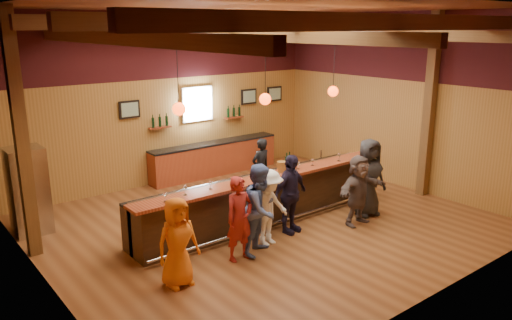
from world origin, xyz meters
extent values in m
plane|color=brown|center=(0.00, 0.00, 0.00)|extent=(9.00, 9.00, 0.00)
cube|color=#976329|center=(0.00, 4.00, 2.25)|extent=(9.00, 0.04, 4.50)
cube|color=#976329|center=(0.00, -4.00, 2.25)|extent=(9.00, 0.04, 4.50)
cube|color=#976329|center=(-4.50, 0.00, 2.25)|extent=(0.04, 8.00, 4.50)
cube|color=#976329|center=(4.50, 0.00, 2.25)|extent=(0.04, 8.00, 4.50)
cube|color=brown|center=(0.00, 0.00, 4.50)|extent=(9.00, 8.00, 0.04)
cube|color=#380F12|center=(0.00, 3.98, 3.65)|extent=(9.00, 0.01, 1.70)
cube|color=#380F12|center=(-4.48, 0.00, 3.65)|extent=(0.01, 8.00, 1.70)
cube|color=#380F12|center=(4.48, 0.00, 3.65)|extent=(0.01, 8.00, 1.70)
cube|color=#563618|center=(-4.35, 1.50, 2.25)|extent=(0.22, 0.22, 4.50)
cube|color=#563618|center=(4.35, -1.00, 2.25)|extent=(0.22, 0.22, 4.50)
cube|color=#563618|center=(0.00, -3.00, 4.20)|extent=(8.80, 0.20, 0.25)
cube|color=#563618|center=(0.00, -1.00, 4.20)|extent=(8.80, 0.20, 0.25)
cube|color=#563618|center=(0.00, 1.00, 4.20)|extent=(8.80, 0.20, 0.25)
cube|color=#563618|center=(0.00, 3.00, 4.20)|extent=(8.80, 0.20, 0.25)
cube|color=#563618|center=(-3.00, 0.00, 3.95)|extent=(0.18, 7.80, 0.22)
cube|color=#563618|center=(0.00, 0.00, 3.95)|extent=(0.18, 7.80, 0.22)
cube|color=#563618|center=(3.00, 0.00, 3.95)|extent=(0.18, 7.80, 0.22)
cube|color=black|center=(0.00, 0.00, 0.53)|extent=(6.00, 0.60, 1.05)
cube|color=maroon|center=(0.00, -0.18, 1.08)|extent=(6.30, 0.50, 0.06)
cube|color=black|center=(0.00, 0.38, 0.93)|extent=(6.00, 0.48, 0.05)
cube|color=black|center=(0.00, 0.38, 0.45)|extent=(6.00, 0.48, 0.90)
cube|color=silver|center=(2.00, 0.38, 0.88)|extent=(0.45, 0.40, 0.14)
cube|color=silver|center=(2.50, 0.38, 0.88)|extent=(0.45, 0.40, 0.14)
cylinder|color=silver|center=(0.00, -0.42, 0.15)|extent=(6.00, 0.06, 0.06)
cube|color=maroon|center=(1.20, 3.72, 0.45)|extent=(4.00, 0.50, 0.90)
cube|color=black|center=(1.20, 3.72, 0.93)|extent=(4.00, 0.52, 0.05)
cube|color=silver|center=(0.80, 3.95, 2.05)|extent=(0.95, 0.08, 0.95)
cube|color=white|center=(0.80, 3.90, 2.05)|extent=(0.78, 0.01, 0.78)
cube|color=black|center=(-1.20, 3.94, 2.10)|extent=(0.55, 0.04, 0.45)
cube|color=silver|center=(-1.20, 3.92, 2.10)|extent=(0.45, 0.01, 0.35)
cube|color=black|center=(2.60, 3.94, 2.10)|extent=(0.55, 0.04, 0.45)
cube|color=silver|center=(2.60, 3.92, 2.10)|extent=(0.45, 0.01, 0.35)
cube|color=black|center=(3.60, 3.94, 2.10)|extent=(0.55, 0.04, 0.45)
cube|color=silver|center=(3.60, 3.92, 2.10)|extent=(0.45, 0.01, 0.35)
cube|color=maroon|center=(-0.40, 3.88, 1.55)|extent=(0.60, 0.18, 0.04)
cylinder|color=black|center=(-0.60, 3.88, 1.70)|extent=(0.07, 0.07, 0.26)
cylinder|color=black|center=(-0.40, 3.88, 1.70)|extent=(0.07, 0.07, 0.26)
cylinder|color=black|center=(-0.20, 3.88, 1.70)|extent=(0.07, 0.07, 0.26)
cube|color=maroon|center=(2.00, 3.88, 1.55)|extent=(0.60, 0.18, 0.04)
cylinder|color=black|center=(1.80, 3.88, 1.70)|extent=(0.07, 0.07, 0.26)
cylinder|color=black|center=(2.00, 3.88, 1.70)|extent=(0.07, 0.07, 0.26)
cylinder|color=black|center=(2.20, 3.88, 1.70)|extent=(0.07, 0.07, 0.26)
cylinder|color=black|center=(-2.00, 0.00, 3.33)|extent=(0.01, 0.01, 1.25)
sphere|color=#FF3D0C|center=(-2.00, 0.00, 2.70)|extent=(0.24, 0.24, 0.24)
cylinder|color=black|center=(0.00, 0.00, 3.33)|extent=(0.01, 0.01, 1.25)
sphere|color=#FF3D0C|center=(0.00, 0.00, 2.70)|extent=(0.24, 0.24, 0.24)
cylinder|color=black|center=(2.00, 0.00, 3.33)|extent=(0.01, 0.01, 1.25)
sphere|color=#FF3D0C|center=(2.00, 0.00, 2.70)|extent=(0.24, 0.24, 0.24)
cube|color=silver|center=(-4.10, 2.60, 0.90)|extent=(0.70, 0.70, 1.80)
imported|color=orange|center=(-2.80, -1.19, 0.76)|extent=(0.74, 0.48, 1.51)
imported|color=maroon|center=(-1.46, -1.06, 0.79)|extent=(0.58, 0.38, 1.58)
imported|color=#4D619B|center=(-0.97, -1.08, 0.86)|extent=(1.03, 0.94, 1.73)
imported|color=white|center=(-0.65, -0.91, 0.76)|extent=(1.05, 0.69, 1.52)
imported|color=black|center=(0.09, -0.71, 0.83)|extent=(1.02, 0.56, 1.65)
imported|color=#5E4E4B|center=(1.53, -1.28, 0.77)|extent=(1.44, 0.50, 1.53)
imported|color=#272729|center=(2.13, -1.05, 0.88)|extent=(0.94, 0.70, 1.76)
imported|color=black|center=(1.00, 1.38, 0.75)|extent=(0.57, 0.40, 1.50)
cylinder|color=brown|center=(0.39, -0.10, 1.22)|extent=(0.21, 0.21, 0.22)
cylinder|color=black|center=(0.66, -0.04, 1.25)|extent=(0.08, 0.08, 0.29)
cylinder|color=black|center=(0.66, -0.04, 1.45)|extent=(0.03, 0.03, 0.10)
cylinder|color=black|center=(0.60, -0.02, 1.25)|extent=(0.08, 0.08, 0.28)
cylinder|color=black|center=(0.60, -0.02, 1.43)|extent=(0.03, 0.03, 0.10)
cylinder|color=silver|center=(-2.49, -0.24, 1.11)|extent=(0.07, 0.07, 0.01)
cylinder|color=silver|center=(-2.49, -0.24, 1.17)|extent=(0.01, 0.01, 0.10)
sphere|color=silver|center=(-2.49, -0.24, 1.25)|extent=(0.08, 0.08, 0.08)
cylinder|color=silver|center=(-2.02, -0.14, 1.11)|extent=(0.08, 0.08, 0.01)
cylinder|color=silver|center=(-2.02, -0.14, 1.17)|extent=(0.01, 0.01, 0.11)
sphere|color=silver|center=(-2.02, -0.14, 1.27)|extent=(0.09, 0.09, 0.09)
cylinder|color=silver|center=(-1.46, -0.13, 1.11)|extent=(0.07, 0.07, 0.01)
cylinder|color=silver|center=(-1.46, -0.13, 1.16)|extent=(0.01, 0.01, 0.09)
sphere|color=silver|center=(-1.46, -0.13, 1.24)|extent=(0.07, 0.07, 0.07)
cylinder|color=silver|center=(-1.00, -0.27, 1.11)|extent=(0.06, 0.06, 0.01)
cylinder|color=silver|center=(-1.00, -0.27, 1.16)|extent=(0.01, 0.01, 0.09)
sphere|color=silver|center=(-1.00, -0.27, 1.23)|extent=(0.07, 0.07, 0.07)
cylinder|color=silver|center=(-0.30, -0.11, 1.11)|extent=(0.07, 0.07, 0.01)
cylinder|color=silver|center=(-0.30, -0.11, 1.17)|extent=(0.01, 0.01, 0.10)
sphere|color=silver|center=(-0.30, -0.11, 1.24)|extent=(0.08, 0.08, 0.08)
cylinder|color=silver|center=(0.81, -0.16, 1.11)|extent=(0.07, 0.07, 0.01)
cylinder|color=silver|center=(0.81, -0.16, 1.17)|extent=(0.01, 0.01, 0.10)
sphere|color=silver|center=(0.81, -0.16, 1.24)|extent=(0.08, 0.08, 0.08)
cylinder|color=silver|center=(1.25, -0.17, 1.11)|extent=(0.06, 0.06, 0.01)
cylinder|color=silver|center=(1.25, -0.17, 1.16)|extent=(0.01, 0.01, 0.09)
sphere|color=silver|center=(1.25, -0.17, 1.24)|extent=(0.07, 0.07, 0.07)
cylinder|color=silver|center=(2.01, -0.26, 1.11)|extent=(0.08, 0.08, 0.01)
cylinder|color=silver|center=(2.01, -0.26, 1.17)|extent=(0.01, 0.01, 0.11)
sphere|color=silver|center=(2.01, -0.26, 1.26)|extent=(0.09, 0.09, 0.09)
camera|label=1|loc=(-6.42, -7.83, 4.15)|focal=35.00mm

